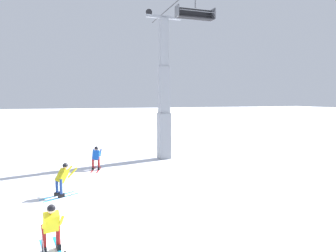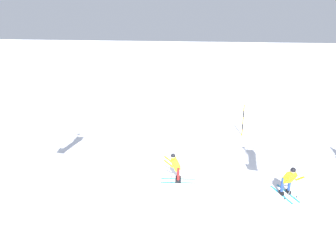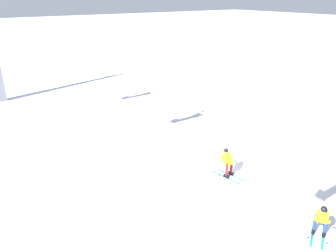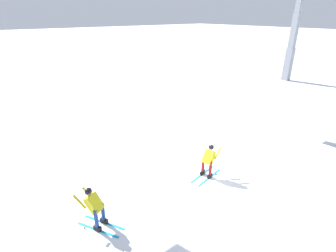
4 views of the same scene
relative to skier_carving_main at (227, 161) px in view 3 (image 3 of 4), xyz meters
The scene contains 3 objects.
ground_plane 1.36m from the skier_carving_main, 150.18° to the right, with size 260.00×260.00×0.00m, color white.
skier_carving_main is the anchor object (origin of this frame).
skier_distant_uphill 5.31m from the skier_carving_main, behind, with size 1.32×1.77×1.66m.
Camera 3 is at (-9.25, 11.06, 8.67)m, focal length 34.43 mm.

